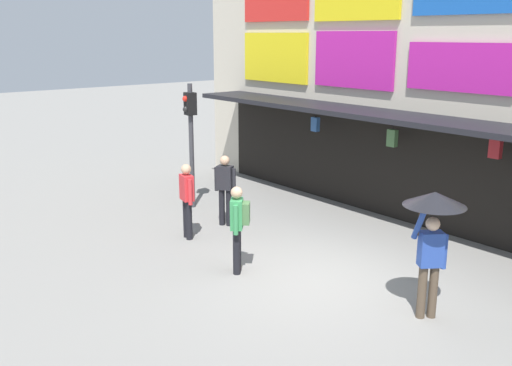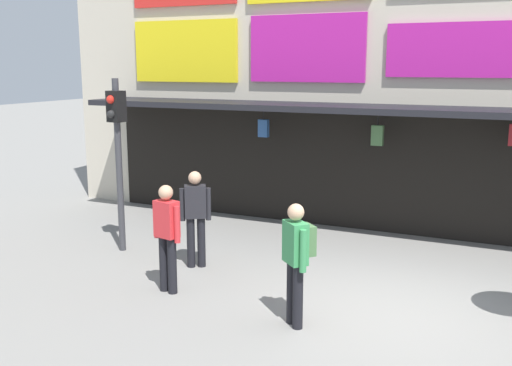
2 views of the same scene
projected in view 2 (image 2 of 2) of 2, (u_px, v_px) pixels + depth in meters
ground_plane at (405, 313)px, 8.30m from camera, size 80.00×80.00×0.00m
shopfront at (458, 37)px, 11.59m from camera, size 18.00×2.60×8.00m
traffic_light_near at (117, 137)px, 10.69m from camera, size 0.31×0.34×3.20m
pedestrian_in_red at (196, 214)px, 10.02m from camera, size 0.47×0.37×1.68m
pedestrian_in_black at (167, 232)px, 8.89m from camera, size 0.52×0.30×1.68m
pedestrian_in_green at (297, 255)px, 7.73m from camera, size 0.47×0.47×1.68m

